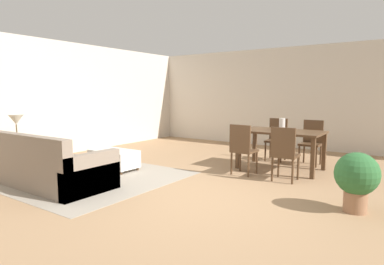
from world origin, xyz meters
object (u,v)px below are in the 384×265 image
(couch, at_px, (51,168))
(dining_table, at_px, (281,135))
(side_table, at_px, (18,149))
(dining_chair_far_right, at_px, (312,140))
(dining_chair_far_left, at_px, (277,137))
(ottoman_table, at_px, (114,158))
(table_lamp, at_px, (16,121))
(dining_chair_near_left, at_px, (242,147))
(potted_plant, at_px, (357,177))
(dining_chair_near_right, at_px, (284,151))
(vase_centerpiece, at_px, (282,124))

(couch, height_order, dining_table, couch)
(couch, height_order, side_table, couch)
(dining_chair_far_right, bearing_deg, dining_chair_far_left, 176.26)
(ottoman_table, distance_m, table_lamp, 1.88)
(dining_table, relative_size, dining_chair_near_left, 1.69)
(dining_table, height_order, dining_chair_near_left, dining_chair_near_left)
(dining_chair_near_left, distance_m, dining_chair_far_left, 1.68)
(ottoman_table, xyz_separation_m, dining_table, (2.63, 1.87, 0.44))
(dining_table, distance_m, dining_chair_near_left, 0.94)
(dining_table, distance_m, potted_plant, 2.36)
(dining_table, height_order, dining_chair_far_left, dining_chair_far_left)
(side_table, height_order, dining_chair_far_left, dining_chair_far_left)
(dining_chair_near_right, bearing_deg, dining_chair_near_left, 178.75)
(ottoman_table, bearing_deg, dining_chair_near_left, 25.00)
(dining_chair_far_left, distance_m, dining_chair_far_right, 0.76)
(dining_chair_far_left, xyz_separation_m, potted_plant, (1.98, -2.58, -0.08))
(ottoman_table, height_order, dining_chair_near_right, dining_chair_near_right)
(couch, distance_m, potted_plant, 4.44)
(vase_centerpiece, distance_m, potted_plant, 2.43)
(table_lamp, bearing_deg, side_table, -165.96)
(dining_table, relative_size, vase_centerpiece, 6.67)
(dining_table, relative_size, dining_chair_far_right, 1.69)
(table_lamp, distance_m, dining_chair_near_right, 4.81)
(table_lamp, bearing_deg, dining_chair_far_right, 42.32)
(side_table, distance_m, dining_chair_far_right, 5.74)
(couch, height_order, ottoman_table, couch)
(table_lamp, height_order, potted_plant, table_lamp)
(ottoman_table, distance_m, potted_plant, 4.23)
(ottoman_table, xyz_separation_m, dining_chair_far_right, (3.00, 2.67, 0.30))
(dining_chair_near_right, distance_m, vase_centerpiece, 1.03)
(vase_centerpiece, xyz_separation_m, potted_plant, (1.59, -1.78, -0.43))
(dining_table, bearing_deg, table_lamp, -141.64)
(couch, xyz_separation_m, dining_chair_far_right, (2.96, 4.01, 0.24))
(couch, relative_size, vase_centerpiece, 8.44)
(dining_chair_far_right, height_order, vase_centerpiece, vase_centerpiece)
(dining_chair_far_left, bearing_deg, dining_chair_far_right, -3.74)
(ottoman_table, relative_size, dining_chair_far_right, 1.01)
(dining_chair_near_left, distance_m, vase_centerpiece, 1.03)
(side_table, xyz_separation_m, dining_chair_near_right, (4.24, 2.22, 0.07))
(dining_table, height_order, potted_plant, dining_table)
(table_lamp, bearing_deg, vase_centerpiece, 38.79)
(couch, relative_size, table_lamp, 3.74)
(dining_chair_far_left, relative_size, vase_centerpiece, 3.95)
(dining_table, xyz_separation_m, vase_centerpiece, (-0.00, 0.05, 0.21))
(table_lamp, xyz_separation_m, dining_chair_far_left, (3.48, 3.91, -0.45))
(couch, relative_size, dining_chair_far_right, 2.13)
(table_lamp, xyz_separation_m, dining_chair_near_right, (4.24, 2.22, -0.45))
(ottoman_table, relative_size, dining_chair_near_left, 1.01)
(couch, bearing_deg, potted_plant, 19.47)
(ottoman_table, xyz_separation_m, dining_chair_near_left, (2.22, 1.04, 0.30))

